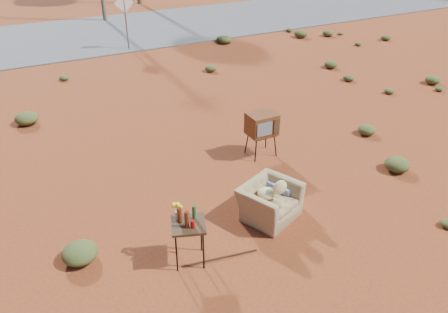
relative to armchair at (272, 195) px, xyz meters
name	(u,v)px	position (x,y,z in m)	size (l,w,h in m)	color
ground	(251,227)	(-0.54, -0.18, -0.42)	(140.00, 140.00, 0.00)	maroon
highway	(76,36)	(-0.54, 14.82, -0.40)	(140.00, 7.00, 0.04)	#565659
armchair	(272,195)	(0.00, 0.00, 0.00)	(1.32, 1.15, 0.89)	#91794F
tv_unit	(262,125)	(1.04, 2.00, 0.35)	(0.64, 0.52, 1.03)	black
side_table	(186,221)	(-1.87, -0.38, 0.36)	(0.68, 0.68, 1.06)	#372614
rusty_bar	(220,258)	(-1.41, -0.63, -0.40)	(0.03, 0.03, 1.28)	#472413
road_sign	(125,11)	(0.96, 11.82, 1.09)	(0.78, 0.06, 2.19)	brown
scrub_patch	(131,133)	(-1.36, 4.23, -0.28)	(17.49, 8.07, 0.33)	#455424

